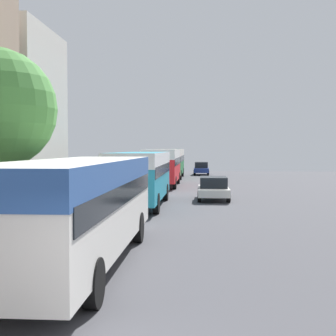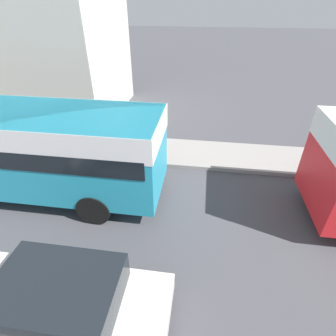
# 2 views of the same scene
# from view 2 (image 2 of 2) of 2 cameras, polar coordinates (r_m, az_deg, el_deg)

# --- Properties ---
(building_far_terrace) EXTENTS (6.36, 6.09, 9.11)m
(building_far_terrace) POSITION_cam_2_polar(r_m,az_deg,el_deg) (16.03, -24.04, 26.99)
(building_far_terrace) COLOR beige
(building_far_terrace) RESTS_ON ground_plane
(bus_following) EXTENTS (2.54, 9.45, 2.92)m
(bus_following) POSITION_cam_2_polar(r_m,az_deg,el_deg) (9.49, -31.01, 5.03)
(bus_following) COLOR teal
(bus_following) RESTS_ON ground_plane
(car_crossing) EXTENTS (1.91, 4.15, 1.41)m
(car_crossing) POSITION_cam_2_polar(r_m,az_deg,el_deg) (6.01, -22.12, -25.60)
(car_crossing) COLOR silver
(car_crossing) RESTS_ON ground_plane
(pedestrian_near_curb) EXTENTS (0.33, 0.33, 1.65)m
(pedestrian_near_curb) POSITION_cam_2_polar(r_m,az_deg,el_deg) (12.45, -20.42, 9.29)
(pedestrian_near_curb) COLOR #232838
(pedestrian_near_curb) RESTS_ON sidewalk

